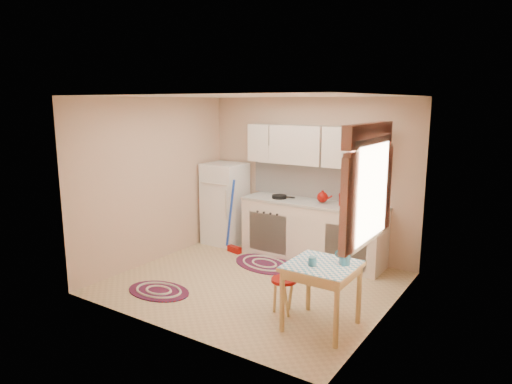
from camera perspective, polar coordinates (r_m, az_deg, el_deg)
room_shell at (r=6.04m, az=2.16°, el=3.29°), size 3.64×3.60×2.52m
fridge at (r=7.90m, az=-3.88°, el=-1.45°), size 0.65×0.60×1.40m
broom at (r=7.39m, az=-2.76°, el=-3.12°), size 0.30×0.18×1.20m
base_cabinets at (r=7.16m, az=7.01°, el=-4.99°), size 2.25×0.60×0.88m
countertop at (r=7.05m, az=7.10°, el=-1.40°), size 2.27×0.62×0.04m
frying_pan at (r=7.25m, az=2.93°, el=-0.60°), size 0.28×0.28×0.05m
red_kettle at (r=6.95m, az=8.30°, el=-0.65°), size 0.23×0.22×0.18m
red_canister at (r=6.83m, az=10.75°, el=-1.05°), size 0.13×0.13×0.16m
table at (r=5.11m, az=8.16°, el=-12.77°), size 0.72×0.72×0.72m
stool at (r=5.45m, az=3.51°, el=-12.82°), size 0.37×0.37×0.42m
coffee_pot at (r=4.96m, az=11.07°, el=-7.40°), size 0.17×0.16×0.29m
mug at (r=4.90m, az=7.06°, el=-8.64°), size 0.10×0.10×0.10m
rug_center at (r=7.01m, az=1.05°, el=-8.97°), size 1.20×0.95×0.02m
rug_left at (r=6.20m, az=-12.06°, el=-12.01°), size 0.92×0.64×0.02m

